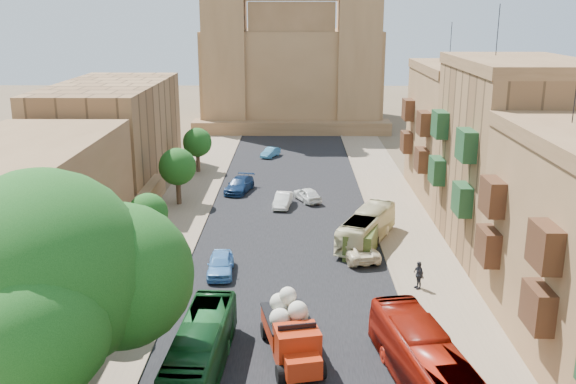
{
  "coord_description": "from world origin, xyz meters",
  "views": [
    {
      "loc": [
        0.49,
        -19.57,
        17.01
      ],
      "look_at": [
        0.0,
        26.0,
        4.0
      ],
      "focal_mm": 40.0,
      "sensor_mm": 36.0,
      "label": 1
    }
  ],
  "objects_px": {
    "church": "(292,61)",
    "red_truck": "(291,330)",
    "ficus_tree": "(47,280)",
    "bus_green_north": "(201,349)",
    "car_blue_a": "(220,264)",
    "pedestrian_c": "(419,275)",
    "street_tree_a": "(98,279)",
    "bus_red_east": "(425,364)",
    "car_dkblue": "(239,185)",
    "street_tree_d": "(197,143)",
    "olive_pickup": "(362,240)",
    "car_white_a": "(283,200)",
    "car_blue_b": "(270,152)",
    "street_tree_c": "(177,167)",
    "street_tree_b": "(148,213)",
    "car_cream": "(357,248)",
    "car_white_b": "(307,194)",
    "bus_cream_east": "(367,227)"
  },
  "relations": [
    {
      "from": "street_tree_d",
      "to": "olive_pickup",
      "type": "bearing_deg",
      "value": -57.18
    },
    {
      "from": "street_tree_b",
      "to": "car_blue_b",
      "type": "bearing_deg",
      "value": 76.4
    },
    {
      "from": "ficus_tree",
      "to": "bus_red_east",
      "type": "relative_size",
      "value": 1.1
    },
    {
      "from": "bus_green_north",
      "to": "car_blue_a",
      "type": "bearing_deg",
      "value": 95.12
    },
    {
      "from": "red_truck",
      "to": "bus_red_east",
      "type": "xyz_separation_m",
      "value": [
        6.15,
        -2.94,
        -0.11
      ]
    },
    {
      "from": "ficus_tree",
      "to": "car_dkblue",
      "type": "relative_size",
      "value": 2.31
    },
    {
      "from": "bus_cream_east",
      "to": "car_dkblue",
      "type": "bearing_deg",
      "value": -28.94
    },
    {
      "from": "bus_green_north",
      "to": "bus_red_east",
      "type": "distance_m",
      "value": 10.6
    },
    {
      "from": "bus_red_east",
      "to": "car_dkblue",
      "type": "distance_m",
      "value": 35.4
    },
    {
      "from": "street_tree_a",
      "to": "bus_red_east",
      "type": "bearing_deg",
      "value": -18.39
    },
    {
      "from": "street_tree_d",
      "to": "olive_pickup",
      "type": "distance_m",
      "value": 28.46
    },
    {
      "from": "street_tree_a",
      "to": "car_cream",
      "type": "height_order",
      "value": "street_tree_a"
    },
    {
      "from": "street_tree_d",
      "to": "red_truck",
      "type": "xyz_separation_m",
      "value": [
        10.35,
        -38.55,
        -1.71
      ]
    },
    {
      "from": "car_dkblue",
      "to": "car_blue_b",
      "type": "bearing_deg",
      "value": 94.53
    },
    {
      "from": "church",
      "to": "red_truck",
      "type": "bearing_deg",
      "value": -89.71
    },
    {
      "from": "church",
      "to": "car_cream",
      "type": "relative_size",
      "value": 7.46
    },
    {
      "from": "bus_red_east",
      "to": "car_dkblue",
      "type": "bearing_deg",
      "value": -81.58
    },
    {
      "from": "street_tree_c",
      "to": "car_cream",
      "type": "distance_m",
      "value": 19.89
    },
    {
      "from": "ficus_tree",
      "to": "car_white_b",
      "type": "xyz_separation_m",
      "value": [
        11.04,
        32.95,
        -5.93
      ]
    },
    {
      "from": "bus_green_north",
      "to": "car_blue_b",
      "type": "relative_size",
      "value": 2.77
    },
    {
      "from": "car_blue_a",
      "to": "car_dkblue",
      "type": "xyz_separation_m",
      "value": [
        -0.42,
        20.01,
        -0.01
      ]
    },
    {
      "from": "car_dkblue",
      "to": "street_tree_d",
      "type": "bearing_deg",
      "value": 136.43
    },
    {
      "from": "olive_pickup",
      "to": "pedestrian_c",
      "type": "distance_m",
      "value": 6.96
    },
    {
      "from": "ficus_tree",
      "to": "bus_green_north",
      "type": "bearing_deg",
      "value": 35.98
    },
    {
      "from": "ficus_tree",
      "to": "car_blue_b",
      "type": "bearing_deg",
      "value": 82.25
    },
    {
      "from": "street_tree_b",
      "to": "car_cream",
      "type": "bearing_deg",
      "value": -3.36
    },
    {
      "from": "bus_cream_east",
      "to": "ficus_tree",
      "type": "bearing_deg",
      "value": 78.62
    },
    {
      "from": "street_tree_c",
      "to": "car_blue_a",
      "type": "xyz_separation_m",
      "value": [
        5.57,
        -15.98,
        -2.75
      ]
    },
    {
      "from": "pedestrian_c",
      "to": "ficus_tree",
      "type": "bearing_deg",
      "value": -73.06
    },
    {
      "from": "street_tree_d",
      "to": "bus_green_north",
      "type": "bearing_deg",
      "value": -81.48
    },
    {
      "from": "ficus_tree",
      "to": "church",
      "type": "bearing_deg",
      "value": 82.82
    },
    {
      "from": "car_white_b",
      "to": "bus_cream_east",
      "type": "bearing_deg",
      "value": 87.94
    },
    {
      "from": "red_truck",
      "to": "car_white_b",
      "type": "xyz_separation_m",
      "value": [
        1.29,
        27.51,
        -0.87
      ]
    },
    {
      "from": "car_white_b",
      "to": "pedestrian_c",
      "type": "height_order",
      "value": "pedestrian_c"
    },
    {
      "from": "street_tree_c",
      "to": "street_tree_d",
      "type": "bearing_deg",
      "value": 90.0
    },
    {
      "from": "street_tree_d",
      "to": "church",
      "type": "bearing_deg",
      "value": 71.91
    },
    {
      "from": "red_truck",
      "to": "bus_red_east",
      "type": "distance_m",
      "value": 6.82
    },
    {
      "from": "bus_red_east",
      "to": "street_tree_d",
      "type": "bearing_deg",
      "value": -78.6
    },
    {
      "from": "ficus_tree",
      "to": "bus_cream_east",
      "type": "bearing_deg",
      "value": 55.21
    },
    {
      "from": "car_blue_a",
      "to": "pedestrian_c",
      "type": "relative_size",
      "value": 2.25
    },
    {
      "from": "street_tree_a",
      "to": "ficus_tree",
      "type": "bearing_deg",
      "value": -85.72
    },
    {
      "from": "church",
      "to": "bus_green_north",
      "type": "bearing_deg",
      "value": -93.24
    },
    {
      "from": "car_cream",
      "to": "car_white_b",
      "type": "xyz_separation_m",
      "value": [
        -3.26,
        13.84,
        -0.03
      ]
    },
    {
      "from": "car_cream",
      "to": "street_tree_d",
      "type": "bearing_deg",
      "value": -71.51
    },
    {
      "from": "olive_pickup",
      "to": "bus_red_east",
      "type": "height_order",
      "value": "bus_red_east"
    },
    {
      "from": "car_white_a",
      "to": "car_dkblue",
      "type": "relative_size",
      "value": 0.79
    },
    {
      "from": "ficus_tree",
      "to": "car_white_a",
      "type": "relative_size",
      "value": 2.94
    },
    {
      "from": "ficus_tree",
      "to": "street_tree_d",
      "type": "xyz_separation_m",
      "value": [
        -0.6,
        43.99,
        -3.35
      ]
    },
    {
      "from": "car_white_a",
      "to": "bus_cream_east",
      "type": "bearing_deg",
      "value": -46.89
    },
    {
      "from": "street_tree_d",
      "to": "car_blue_a",
      "type": "bearing_deg",
      "value": -78.74
    }
  ]
}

